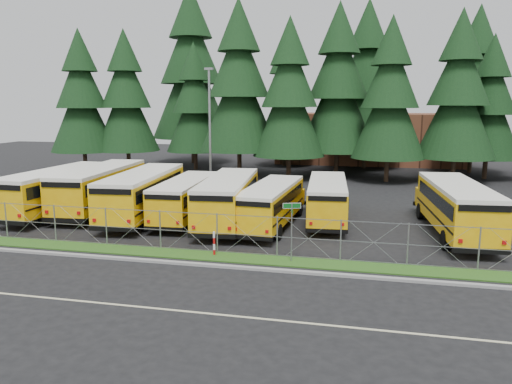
{
  "coord_description": "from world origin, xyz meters",
  "views": [
    {
      "loc": [
        6.17,
        -23.7,
        7.31
      ],
      "look_at": [
        -0.19,
        4.0,
        2.21
      ],
      "focal_mm": 35.0,
      "sensor_mm": 36.0,
      "label": 1
    }
  ],
  "objects_px": {
    "bus_1": "(103,189)",
    "bus_2": "(145,195)",
    "bus_4": "(229,200)",
    "light_standard": "(210,125)",
    "bus_east": "(455,209)",
    "street_sign": "(292,219)",
    "bus_0": "(61,191)",
    "bus_3": "(187,199)",
    "bus_6": "(327,200)",
    "bus_5": "(273,205)",
    "striped_bollard": "(214,244)"
  },
  "relations": [
    {
      "from": "bus_3",
      "to": "light_standard",
      "type": "bearing_deg",
      "value": 96.73
    },
    {
      "from": "bus_1",
      "to": "street_sign",
      "type": "distance_m",
      "value": 16.52
    },
    {
      "from": "bus_0",
      "to": "bus_2",
      "type": "distance_m",
      "value": 6.03
    },
    {
      "from": "bus_2",
      "to": "light_standard",
      "type": "distance_m",
      "value": 11.72
    },
    {
      "from": "street_sign",
      "to": "light_standard",
      "type": "relative_size",
      "value": 0.28
    },
    {
      "from": "bus_5",
      "to": "bus_6",
      "type": "height_order",
      "value": "bus_6"
    },
    {
      "from": "bus_0",
      "to": "bus_3",
      "type": "xyz_separation_m",
      "value": [
        8.82,
        0.24,
        -0.2
      ]
    },
    {
      "from": "light_standard",
      "to": "bus_1",
      "type": "bearing_deg",
      "value": -115.05
    },
    {
      "from": "bus_6",
      "to": "bus_0",
      "type": "bearing_deg",
      "value": -178.83
    },
    {
      "from": "bus_2",
      "to": "light_standard",
      "type": "relative_size",
      "value": 1.13
    },
    {
      "from": "bus_0",
      "to": "bus_east",
      "type": "height_order",
      "value": "bus_0"
    },
    {
      "from": "bus_6",
      "to": "striped_bollard",
      "type": "relative_size",
      "value": 8.24
    },
    {
      "from": "bus_0",
      "to": "bus_6",
      "type": "height_order",
      "value": "bus_0"
    },
    {
      "from": "bus_4",
      "to": "light_standard",
      "type": "xyz_separation_m",
      "value": [
        -4.85,
        11.3,
        4.06
      ]
    },
    {
      "from": "street_sign",
      "to": "light_standard",
      "type": "bearing_deg",
      "value": 118.53
    },
    {
      "from": "light_standard",
      "to": "bus_2",
      "type": "bearing_deg",
      "value": -94.34
    },
    {
      "from": "bus_east",
      "to": "striped_bollard",
      "type": "xyz_separation_m",
      "value": [
        -11.92,
        -6.87,
        -0.87
      ]
    },
    {
      "from": "bus_east",
      "to": "bus_4",
      "type": "bearing_deg",
      "value": 176.49
    },
    {
      "from": "bus_6",
      "to": "light_standard",
      "type": "distance_m",
      "value": 14.7
    },
    {
      "from": "bus_5",
      "to": "bus_6",
      "type": "xyz_separation_m",
      "value": [
        3.05,
        2.27,
        0.01
      ]
    },
    {
      "from": "street_sign",
      "to": "bus_2",
      "type": "bearing_deg",
      "value": 146.62
    },
    {
      "from": "bus_east",
      "to": "street_sign",
      "type": "distance_m",
      "value": 10.74
    },
    {
      "from": "bus_0",
      "to": "bus_5",
      "type": "xyz_separation_m",
      "value": [
        14.47,
        -0.48,
        -0.2
      ]
    },
    {
      "from": "bus_4",
      "to": "light_standard",
      "type": "distance_m",
      "value": 12.95
    },
    {
      "from": "bus_0",
      "to": "bus_4",
      "type": "relative_size",
      "value": 1.04
    },
    {
      "from": "street_sign",
      "to": "bus_4",
      "type": "bearing_deg",
      "value": 126.4
    },
    {
      "from": "bus_0",
      "to": "bus_6",
      "type": "distance_m",
      "value": 17.61
    },
    {
      "from": "bus_3",
      "to": "striped_bollard",
      "type": "relative_size",
      "value": 8.18
    },
    {
      "from": "bus_1",
      "to": "bus_2",
      "type": "distance_m",
      "value": 3.92
    },
    {
      "from": "bus_1",
      "to": "bus_east",
      "type": "distance_m",
      "value": 22.46
    },
    {
      "from": "bus_6",
      "to": "bus_3",
      "type": "bearing_deg",
      "value": -174.55
    },
    {
      "from": "bus_3",
      "to": "bus_6",
      "type": "bearing_deg",
      "value": 6.55
    },
    {
      "from": "bus_1",
      "to": "bus_4",
      "type": "bearing_deg",
      "value": -14.24
    },
    {
      "from": "bus_5",
      "to": "striped_bollard",
      "type": "relative_size",
      "value": 8.19
    },
    {
      "from": "bus_east",
      "to": "bus_5",
      "type": "bearing_deg",
      "value": 177.91
    },
    {
      "from": "striped_bollard",
      "to": "light_standard",
      "type": "distance_m",
      "value": 19.44
    },
    {
      "from": "bus_6",
      "to": "bus_5",
      "type": "bearing_deg",
      "value": -147.94
    },
    {
      "from": "street_sign",
      "to": "bus_6",
      "type": "bearing_deg",
      "value": 84.19
    },
    {
      "from": "bus_2",
      "to": "bus_6",
      "type": "distance_m",
      "value": 11.62
    },
    {
      "from": "bus_1",
      "to": "striped_bollard",
      "type": "bearing_deg",
      "value": -42.31
    },
    {
      "from": "bus_3",
      "to": "bus_4",
      "type": "relative_size",
      "value": 0.9
    },
    {
      "from": "bus_5",
      "to": "street_sign",
      "type": "relative_size",
      "value": 3.5
    },
    {
      "from": "bus_3",
      "to": "bus_east",
      "type": "distance_m",
      "value": 15.94
    },
    {
      "from": "bus_6",
      "to": "bus_east",
      "type": "xyz_separation_m",
      "value": [
        7.24,
        -1.75,
        0.17
      ]
    },
    {
      "from": "bus_5",
      "to": "bus_1",
      "type": "bearing_deg",
      "value": 174.59
    },
    {
      "from": "bus_3",
      "to": "bus_4",
      "type": "bearing_deg",
      "value": -14.05
    },
    {
      "from": "bus_1",
      "to": "light_standard",
      "type": "distance_m",
      "value": 11.43
    },
    {
      "from": "bus_east",
      "to": "bus_1",
      "type": "bearing_deg",
      "value": 171.79
    },
    {
      "from": "light_standard",
      "to": "bus_0",
      "type": "bearing_deg",
      "value": -121.95
    },
    {
      "from": "bus_2",
      "to": "bus_4",
      "type": "relative_size",
      "value": 1.04
    }
  ]
}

